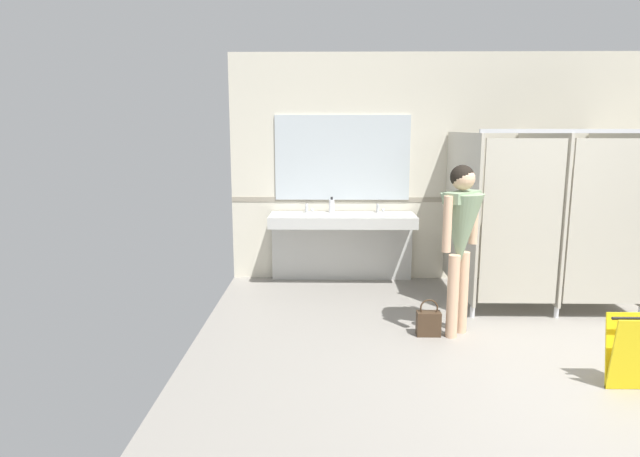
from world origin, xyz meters
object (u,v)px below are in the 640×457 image
(person_standing, at_px, (461,230))
(wet_floor_sign, at_px, (627,352))
(handbag, at_px, (428,323))
(soap_dispenser, at_px, (332,206))

(person_standing, height_order, wet_floor_sign, person_standing)
(handbag, height_order, wet_floor_sign, wet_floor_sign)
(handbag, bearing_deg, wet_floor_sign, -39.48)
(person_standing, relative_size, handbag, 4.52)
(soap_dispenser, xyz_separation_m, wet_floor_sign, (2.23, -2.97, -0.68))
(person_standing, xyz_separation_m, handbag, (-0.27, -0.03, -0.90))
(person_standing, distance_m, soap_dispenser, 2.21)
(soap_dispenser, bearing_deg, wet_floor_sign, -53.10)
(handbag, relative_size, wet_floor_sign, 0.62)
(soap_dispenser, height_order, wet_floor_sign, soap_dispenser)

